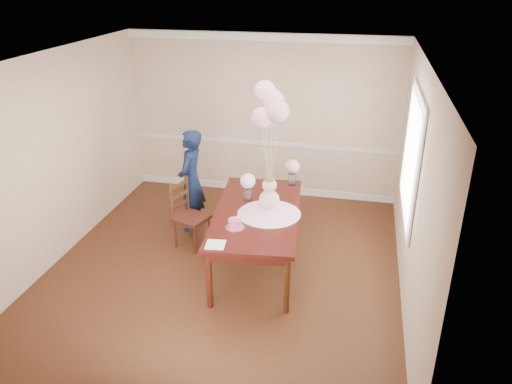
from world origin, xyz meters
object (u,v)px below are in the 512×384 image
object	(u,v)px
dining_table_top	(257,213)
dining_chair_seat	(192,218)
woman	(191,181)
birthday_cake	(235,223)

from	to	relation	value
dining_table_top	dining_chair_seat	world-z (taller)	dining_table_top
dining_table_top	woman	size ratio (longest dim) A/B	1.37
dining_table_top	dining_chair_seat	bearing A→B (deg)	157.61
dining_chair_seat	woman	size ratio (longest dim) A/B	0.27
dining_table_top	birthday_cake	distance (m)	0.53
dining_table_top	dining_chair_seat	xyz separation A→B (m)	(-1.00, 0.30, -0.34)
dining_chair_seat	woman	world-z (taller)	woman
dining_table_top	woman	bearing A→B (deg)	139.52
birthday_cake	woman	bearing A→B (deg)	127.61
dining_table_top	woman	xyz separation A→B (m)	(-1.16, 0.80, 0.01)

